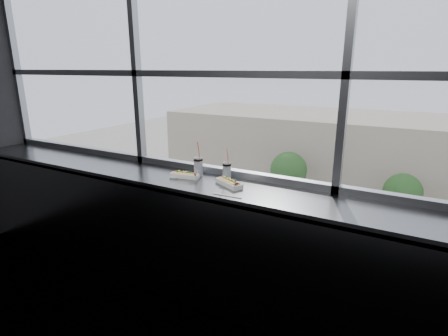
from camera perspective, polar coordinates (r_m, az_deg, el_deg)
The scene contains 24 objects.
wall_back_lower at distance 3.44m, azimuth 0.19°, elevation -9.84°, with size 6.00×6.00×0.00m, color black.
window_glass at distance 3.12m, azimuth 0.41°, elevation 20.62°, with size 6.00×6.00×0.00m, color silver.
window_mullions at distance 3.10m, azimuth 0.23°, elevation 20.65°, with size 6.00×0.08×2.40m, color gray, non-canonical shape.
counter at distance 3.02m, azimuth -2.30°, elevation -2.94°, with size 6.00×0.55×0.06m, color slate.
counter_fascia at distance 3.04m, azimuth -4.75°, elevation -13.64°, with size 6.00×0.04×1.04m, color slate.
hotdog_tray_left at distance 3.15m, azimuth -6.42°, elevation -1.12°, with size 0.27×0.13×0.06m.
hotdog_tray_right at distance 2.92m, azimuth 0.83°, elevation -2.38°, with size 0.29×0.21×0.07m.
soda_cup_left at distance 3.18m, azimuth -4.22°, elevation 0.38°, with size 0.09×0.09×0.32m.
soda_cup_right at distance 3.06m, azimuth 0.46°, elevation -0.38°, with size 0.08×0.08×0.29m.
loose_straw at distance 2.69m, azimuth 0.51°, elevation -4.54°, with size 0.01×0.01×0.25m, color white.
wrapper at distance 3.15m, azimuth -8.24°, elevation -1.50°, with size 0.09×0.07×0.02m, color silver.
plaza_ground at distance 48.04m, azimuth 25.91°, elevation -1.37°, with size 120.00×120.00×0.00m, color #A8A295.
street_asphalt at distance 26.22m, azimuth 22.42°, elevation -15.06°, with size 80.00×10.00×0.06m, color black.
far_sidewalk at distance 33.40m, azimuth 24.15°, elevation -8.41°, with size 80.00×6.00×0.04m, color #A8A295.
far_building at distance 41.73m, azimuth 26.08°, elevation 1.87°, with size 50.00×14.00×8.00m, color #B7A68C.
car_far_a at distance 31.21m, azimuth 6.25°, elevation -6.57°, with size 6.21×2.59×2.07m, color black.
car_near_b at distance 23.43m, azimuth 6.31°, elevation -14.78°, with size 6.12×2.55×2.04m, color black.
car_far_b at distance 29.31m, azimuth 25.89°, elevation -9.98°, with size 5.56×2.32×1.85m, color #AB0F00.
car_near_a at distance 26.39m, azimuth -7.83°, elevation -10.83°, with size 6.76×2.82×2.25m, color gray.
pedestrian_c at distance 33.11m, azimuth 31.80°, elevation -7.93°, with size 0.82×0.61×1.84m, color #66605B.
pedestrian_b at distance 32.07m, azimuth 23.19°, elevation -7.14°, with size 0.97×0.73×2.19m, color #66605B.
pedestrian_a at distance 33.35m, azimuth 11.55°, elevation -5.30°, with size 0.94×0.71×2.12m, color #66605B.
tree_left at distance 33.60m, azimuth 10.49°, elevation -0.36°, with size 3.50×3.50×5.48m.
tree_center at distance 32.24m, azimuth 27.13°, elevation -3.49°, with size 3.07×3.07×4.79m.
Camera 1 is at (1.48, -1.21, 2.05)m, focal length 28.00 mm.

